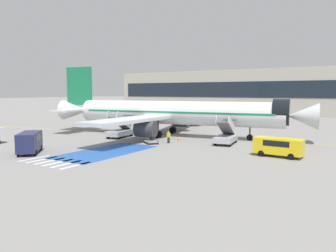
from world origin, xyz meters
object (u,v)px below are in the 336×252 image
ground_crew_1 (151,131)px  traffic_cone_1 (262,148)px  fuel_tanker (200,115)px  boarding_stairs_forward (226,136)px  service_van_1 (278,146)px  terminal_building (256,92)px  boarding_stairs_aft (120,131)px  service_van_2 (30,141)px  baggage_cart (151,141)px  ground_crew_0 (169,136)px  traffic_cone_0 (179,138)px  airliner (171,113)px

ground_crew_1 → traffic_cone_1: ground_crew_1 is taller
fuel_tanker → boarding_stairs_forward: bearing=-62.3°
service_van_1 → ground_crew_1: bearing=80.9°
boarding_stairs_forward → terminal_building: (-14.99, 60.19, 5.67)m
boarding_stairs_aft → service_van_2: size_ratio=1.20×
fuel_tanker → terminal_building: bearing=84.5°
service_van_2 → traffic_cone_1: bearing=174.8°
service_van_1 → traffic_cone_1: bearing=40.1°
service_van_1 → service_van_2: 26.51m
boarding_stairs_aft → baggage_cart: size_ratio=1.84×
boarding_stairs_aft → service_van_2: bearing=-99.5°
boarding_stairs_aft → ground_crew_1: (4.54, 1.43, 0.09)m
boarding_stairs_forward → service_van_1: bearing=-41.6°
ground_crew_0 → traffic_cone_1: 11.94m
boarding_stairs_forward → traffic_cone_1: bearing=-26.3°
baggage_cart → traffic_cone_1: size_ratio=6.43×
traffic_cone_0 → terminal_building: terminal_building is taller
ground_crew_0 → ground_crew_1: 4.94m
traffic_cone_0 → service_van_2: bearing=-117.9°
airliner → ground_crew_0: 7.44m
fuel_tanker → service_van_2: (-0.93, -39.38, -0.43)m
ground_crew_1 → terminal_building: size_ratio=0.02×
boarding_stairs_forward → baggage_cart: (-8.52, -4.68, -0.72)m
terminal_building → fuel_tanker: bearing=-89.4°
ground_crew_0 → boarding_stairs_aft: bearing=163.1°
ground_crew_0 → ground_crew_1: bearing=141.4°
airliner → traffic_cone_0: airliner is taller
boarding_stairs_forward → ground_crew_1: boarding_stairs_forward is taller
ground_crew_1 → traffic_cone_0: bearing=-172.1°
airliner → ground_crew_1: size_ratio=21.94×
ground_crew_1 → traffic_cone_0: 4.47m
boarding_stairs_forward → service_van_1: size_ratio=1.12×
terminal_building → boarding_stairs_forward: bearing=-76.0°
service_van_1 → traffic_cone_0: 15.02m
ground_crew_0 → service_van_1: bearing=-17.8°
traffic_cone_1 → boarding_stairs_aft: bearing=-177.3°
fuel_tanker → traffic_cone_1: (19.80, -23.43, -1.57)m
baggage_cart → fuel_tanker: bearing=50.6°
airliner → baggage_cart: bearing=1.4°
airliner → terminal_building: size_ratio=0.43×
fuel_tanker → baggage_cart: size_ratio=3.62×
baggage_cart → terminal_building: bearing=43.4°
service_van_1 → ground_crew_0: (-14.37, 1.53, -0.26)m
ground_crew_0 → terminal_building: size_ratio=0.02×
ground_crew_0 → service_van_2: bearing=-134.0°
ground_crew_0 → traffic_cone_0: bearing=78.8°
baggage_cart → traffic_cone_1: 14.07m
airliner → traffic_cone_1: bearing=64.7°
baggage_cart → service_van_2: bearing=-170.9°
baggage_cart → boarding_stairs_aft: bearing=110.9°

